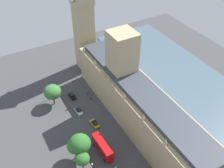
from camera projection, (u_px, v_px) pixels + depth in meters
ground_plane at (134, 124)px, 98.83m from camera, size 141.95×141.95×0.00m
river_thames at (202, 94)px, 111.62m from camera, size 34.68×127.75×0.25m
parliament_building at (137, 101)px, 94.99m from camera, size 14.18×71.95×31.43m
clock_tower at (82, 10)px, 109.95m from camera, size 8.36×8.36×54.64m
car_black_opposite_hall at (72, 96)px, 109.75m from camera, size 2.07×4.44×1.74m
car_white_trailing at (78, 111)px, 102.83m from camera, size 2.10×4.20×1.74m
car_yellow_cab_kerbside at (95, 124)px, 97.83m from camera, size 2.16×4.44×1.74m
double_decker_bus_under_trees at (102, 147)px, 87.42m from camera, size 2.92×10.57×4.75m
pedestrian_midblock at (87, 94)px, 110.88m from camera, size 0.65×0.58×1.55m
pedestrian_near_tower at (91, 98)px, 108.74m from camera, size 0.62×0.53×1.62m
pedestrian_corner at (87, 93)px, 111.46m from camera, size 0.50×0.59×1.50m
plane_tree_far_end at (80, 144)px, 82.63m from camera, size 6.93×6.93×10.35m
plane_tree_slot_10 at (82, 159)px, 80.82m from camera, size 4.67×4.67×7.32m
plane_tree_slot_11 at (52, 92)px, 103.46m from camera, size 6.78×6.78×9.09m
plane_tree_slot_12 at (75, 146)px, 83.65m from camera, size 5.50×5.50×8.39m
street_lamp_slot_13 at (92, 167)px, 80.02m from camera, size 0.56×0.56×5.72m
street_lamp_slot_14 at (47, 91)px, 106.37m from camera, size 0.56×0.56×6.60m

